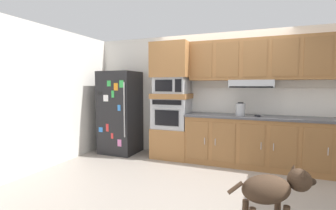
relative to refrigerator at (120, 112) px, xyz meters
The scene contains 16 objects.
ground_plane 2.37m from the refrigerator, 17.95° to the right, with size 9.60×9.60×0.00m, color #9E9389.
back_kitchen_wall 2.17m from the refrigerator, 11.60° to the left, with size 6.20×0.12×2.50m, color silver.
side_panel_left 1.04m from the refrigerator, 135.95° to the right, with size 0.12×7.10×2.50m, color silver.
refrigerator is the anchor object (origin of this frame).
oven_base_cabinet 1.31m from the refrigerator, ahead, with size 0.74×0.62×0.60m, color #996638.
built_in_oven 1.18m from the refrigerator, ahead, with size 0.70×0.62×0.60m.
appliance_mid_shelf 1.23m from the refrigerator, ahead, with size 0.74×0.62×0.10m, color #996638.
microwave 1.31m from the refrigerator, ahead, with size 0.64×0.54×0.32m.
appliance_upper_cabinet 1.60m from the refrigerator, ahead, with size 0.74×0.62×0.68m, color #996638.
lower_cabinet_run 3.01m from the refrigerator, ahead, with size 2.87×0.63×0.88m.
countertop_slab 2.98m from the refrigerator, ahead, with size 2.91×0.64×0.04m, color #4C4C51.
backsplash_panel 3.01m from the refrigerator, ahead, with size 2.91×0.02×0.50m, color white.
upper_cabinet_with_hood 3.14m from the refrigerator, ahead, with size 2.87×0.48×0.88m.
screwdriver 2.81m from the refrigerator, ahead, with size 0.15×0.16×0.03m.
electric_kettle 2.52m from the refrigerator, ahead, with size 0.17×0.17×0.24m.
dog 3.67m from the refrigerator, 34.36° to the right, with size 0.82×0.50×0.68m.
Camera 1 is at (0.79, -3.84, 1.46)m, focal length 25.98 mm.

